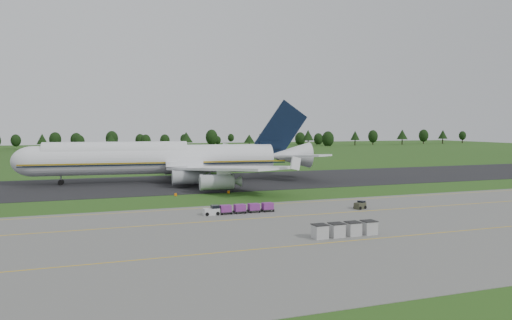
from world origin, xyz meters
name	(u,v)px	position (x,y,z in m)	size (l,w,h in m)	color
ground	(246,197)	(0.00, 0.00, 0.00)	(600.00, 600.00, 0.00)	#244A16
apron	(327,231)	(0.00, -34.00, 0.03)	(300.00, 52.00, 0.06)	slate
taxiway	(210,182)	(0.00, 28.00, 0.04)	(300.00, 40.00, 0.08)	black
apron_markings	(305,222)	(0.00, -26.98, 0.06)	(300.00, 30.20, 0.01)	#E1AE0D
tree_line	(157,138)	(16.21, 218.89, 6.22)	(526.35, 21.78, 11.23)	black
aircraft	(164,158)	(-10.89, 32.00, 6.02)	(75.29, 72.88, 21.09)	white
baggage_train	(238,209)	(-7.08, -16.88, 0.83)	(11.82, 1.51, 1.45)	silver
utility_cart	(360,206)	(13.82, -19.93, 0.59)	(2.27, 1.82, 1.09)	#353726
uld_row	(345,229)	(0.71, -37.51, 0.96)	(9.01, 1.81, 1.79)	#AAAAAA
edge_markers	(203,193)	(-7.23, 6.59, 0.27)	(11.69, 0.30, 0.60)	orange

